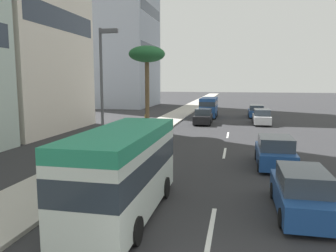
{
  "coord_description": "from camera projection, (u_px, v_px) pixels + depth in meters",
  "views": [
    {
      "loc": [
        -5.52,
        -0.7,
        4.73
      ],
      "look_at": [
        16.02,
        3.79,
        1.69
      ],
      "focal_mm": 35.42,
      "sensor_mm": 36.0,
      "label": 1
    }
  ],
  "objects": [
    {
      "name": "ground_plane",
      "position": [
        230.0,
        123.0,
        36.69
      ],
      "size": [
        198.0,
        198.0,
        0.0
      ],
      "primitive_type": "plane",
      "color": "#2D2D30"
    },
    {
      "name": "sidewalk_right",
      "position": [
        166.0,
        121.0,
        38.14
      ],
      "size": [
        162.0,
        3.28,
        0.15
      ],
      "primitive_type": "cube",
      "color": "#B2ADA3",
      "rests_on": "ground_plane"
    },
    {
      "name": "lane_stripe_near",
      "position": [
        211.0,
        227.0,
        10.72
      ],
      "size": [
        3.2,
        0.16,
        0.01
      ],
      "primitive_type": "cube",
      "color": "silver",
      "rests_on": "ground_plane"
    },
    {
      "name": "lane_stripe_mid",
      "position": [
        225.0,
        153.0,
        21.72
      ],
      "size": [
        3.2,
        0.16,
        0.01
      ],
      "primitive_type": "cube",
      "color": "silver",
      "rests_on": "ground_plane"
    },
    {
      "name": "lane_stripe_far",
      "position": [
        228.0,
        135.0,
        28.86
      ],
      "size": [
        3.2,
        0.16,
        0.01
      ],
      "primitive_type": "cube",
      "color": "silver",
      "rests_on": "ground_plane"
    },
    {
      "name": "minibus_lead",
      "position": [
        124.0,
        169.0,
        11.53
      ],
      "size": [
        6.9,
        2.33,
        3.06
      ],
      "rotation": [
        0.0,
        0.0,
        3.14
      ],
      "color": "silver",
      "rests_on": "ground_plane"
    },
    {
      "name": "car_second",
      "position": [
        262.0,
        117.0,
        35.85
      ],
      "size": [
        4.63,
        1.82,
        1.66
      ],
      "color": "silver",
      "rests_on": "ground_plane"
    },
    {
      "name": "car_third",
      "position": [
        301.0,
        193.0,
        11.72
      ],
      "size": [
        4.42,
        1.78,
        1.67
      ],
      "color": "#1E478C",
      "rests_on": "ground_plane"
    },
    {
      "name": "car_fourth",
      "position": [
        203.0,
        117.0,
        36.08
      ],
      "size": [
        4.21,
        1.85,
        1.67
      ],
      "rotation": [
        0.0,
        0.0,
        3.14
      ],
      "color": "black",
      "rests_on": "ground_plane"
    },
    {
      "name": "van_fifth",
      "position": [
        209.0,
        106.0,
        42.21
      ],
      "size": [
        5.33,
        2.1,
        2.53
      ],
      "rotation": [
        0.0,
        0.0,
        3.14
      ],
      "color": "#1E478C",
      "rests_on": "ground_plane"
    },
    {
      "name": "car_sixth",
      "position": [
        275.0,
        152.0,
        18.21
      ],
      "size": [
        4.24,
        1.96,
        1.7
      ],
      "color": "#1E478C",
      "rests_on": "ground_plane"
    },
    {
      "name": "car_seventh",
      "position": [
        256.0,
        111.0,
        42.65
      ],
      "size": [
        4.8,
        1.89,
        1.6
      ],
      "color": "#1E478C",
      "rests_on": "ground_plane"
    },
    {
      "name": "pedestrian_near_lamp",
      "position": [
        85.0,
        156.0,
        16.53
      ],
      "size": [
        0.36,
        0.39,
        1.55
      ],
      "rotation": [
        0.0,
        0.0,
        5.27
      ],
      "color": "#4C8C66",
      "rests_on": "sidewalk_right"
    },
    {
      "name": "pedestrian_mid_block",
      "position": [
        147.0,
        120.0,
        31.01
      ],
      "size": [
        0.35,
        0.27,
        1.64
      ],
      "rotation": [
        0.0,
        0.0,
        2.96
      ],
      "color": "navy",
      "rests_on": "sidewalk_right"
    },
    {
      "name": "palm_tree",
      "position": [
        147.0,
        57.0,
        29.33
      ],
      "size": [
        3.22,
        3.22,
        7.61
      ],
      "color": "brown",
      "rests_on": "sidewalk_right"
    },
    {
      "name": "street_lamp",
      "position": [
        104.0,
        85.0,
        16.61
      ],
      "size": [
        0.24,
        0.97,
        7.13
      ],
      "color": "#4C4C51",
      "rests_on": "sidewalk_right"
    },
    {
      "name": "office_tower_far",
      "position": [
        114.0,
        1.0,
        59.29
      ],
      "size": [
        14.28,
        13.62,
        37.62
      ],
      "color": "#99A3B2",
      "rests_on": "ground_plane"
    }
  ]
}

